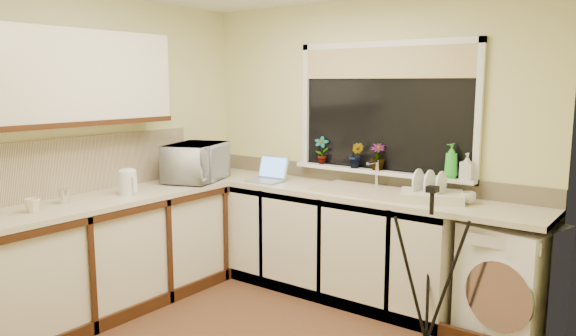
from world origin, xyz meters
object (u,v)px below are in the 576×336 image
Objects in this scene: steel_jar at (64,196)px; cup_left at (32,205)px; washing_machine at (511,281)px; soap_bottle_green at (451,161)px; plant_c at (378,157)px; soap_bottle_clear at (467,166)px; dish_rack at (432,196)px; laptop at (269,175)px; cup_back at (468,198)px; tripod at (429,266)px; microwave at (196,162)px; plant_b at (356,155)px; kettle at (128,183)px; plant_a at (321,150)px.

cup_left is at bearing -73.82° from steel_jar.
washing_machine is 3.08× the size of soap_bottle_green.
plant_c is 1.10× the size of soap_bottle_clear.
washing_machine is 3.23m from steel_jar.
plant_c reaches higher than cup_left.
cup_left is at bearing -158.06° from dish_rack.
laptop is 1.74m from cup_back.
dish_rack is 0.41× the size of tripod.
microwave is at bearing 85.92° from steel_jar.
soap_bottle_green is at bearing 51.28° from dish_rack.
plant_b is 0.93m from soap_bottle_clear.
washing_machine is at bearing 25.40° from kettle.
laptop is 0.29× the size of tripod.
microwave is at bearing -162.51° from soap_bottle_green.
dish_rack is at bearing 38.61° from steel_jar.
laptop is (-2.07, -0.11, 0.55)m from washing_machine.
plant_a reaches higher than laptop.
plant_a reaches higher than plant_c.
dish_rack is 2.69m from steel_jar.
plant_b reaches higher than dish_rack.
plant_a is at bearing 58.16° from kettle.
soap_bottle_green is at bearing -0.47° from plant_a.
steel_jar is at bearing -114.86° from laptop.
soap_bottle_clear is 1.81× the size of cup_back.
plant_b is at bearing -170.95° from plant_c.
laptop is at bearing -169.65° from soap_bottle_green.
laptop is 2.90× the size of cup_back.
steel_jar is 1.04× the size of cup_left.
plant_b is (1.26, 0.64, 0.09)m from microwave.
plant_c is at bearing 56.50° from cup_left.
plant_a is 1.18m from soap_bottle_green.
plant_c is 0.63m from soap_bottle_green.
soap_bottle_clear reaches higher than washing_machine.
plant_c is at bearing 145.63° from tripod.
microwave is 2.29× the size of soap_bottle_green.
plant_c is 0.86m from cup_back.
plant_b is at bearing 54.30° from steel_jar.
washing_machine is 2.92m from kettle.
washing_machine is 3.27× the size of plant_a.
plant_b reaches higher than microwave.
dish_rack is 4.12× the size of cup_back.
plant_c is at bearing 14.41° from laptop.
kettle is 2.58m from cup_back.
soap_bottle_clear reaches higher than cup_back.
soap_bottle_green is at bearing -174.84° from soap_bottle_clear.
plant_b is 1.11× the size of soap_bottle_clear.
plant_a is at bearing 176.61° from plant_b.
cup_back is at bearing 0.76° from laptop.
dish_rack is 4.35× the size of cup_left.
cup_back is (1.73, 0.14, -0.01)m from laptop.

